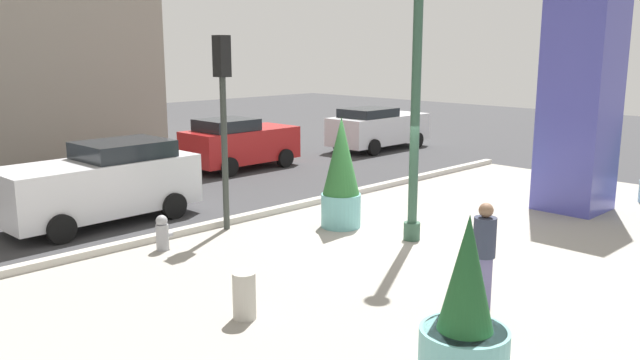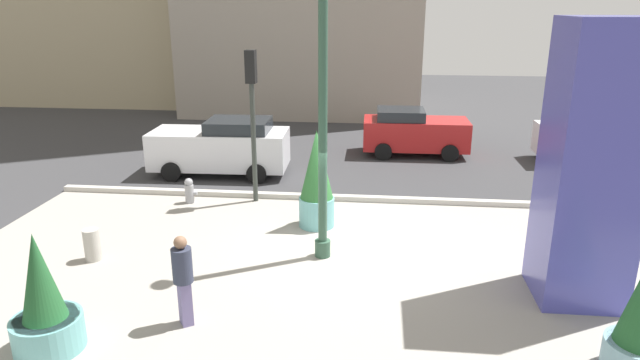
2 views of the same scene
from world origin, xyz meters
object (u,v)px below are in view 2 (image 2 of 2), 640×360
object	(u,v)px
pedestrian_on_sidewalk	(183,276)
car_curb_west	(414,132)
concrete_bollard	(92,245)
potted_plant_by_pillar	(317,181)
art_pillar_blue	(591,167)
car_passing_lane	(601,140)
potted_plant_mid_plaza	(44,306)
fire_hydrant	(189,191)
traffic_light_far_side	(252,101)
lamp_post	(323,118)
car_intersection	(222,147)

from	to	relation	value
pedestrian_on_sidewalk	car_curb_west	bearing A→B (deg)	69.16
concrete_bollard	potted_plant_by_pillar	bearing A→B (deg)	27.79
potted_plant_by_pillar	car_curb_west	xyz separation A→B (m)	(2.90, 7.58, -0.35)
potted_plant_by_pillar	concrete_bollard	size ratio (longest dim) A/B	3.44
art_pillar_blue	car_passing_lane	xyz separation A→B (m)	(4.10, 10.09, -1.80)
potted_plant_mid_plaza	fire_hydrant	size ratio (longest dim) A/B	2.82
traffic_light_far_side	fire_hydrant	bearing A→B (deg)	-169.31
traffic_light_far_side	car_passing_lane	distance (m)	12.93
art_pillar_blue	car_curb_west	world-z (taller)	art_pillar_blue
potted_plant_mid_plaza	pedestrian_on_sidewalk	xyz separation A→B (m)	(2.04, 0.98, 0.15)
potted_plant_mid_plaza	car_curb_west	size ratio (longest dim) A/B	0.53
concrete_bollard	pedestrian_on_sidewalk	distance (m)	3.83
lamp_post	pedestrian_on_sidewalk	bearing A→B (deg)	-125.42
potted_plant_mid_plaza	car_curb_west	distance (m)	15.05
car_curb_west	art_pillar_blue	bearing A→B (deg)	-76.28
fire_hydrant	car_passing_lane	size ratio (longest dim) A/B	0.16
car_intersection	concrete_bollard	bearing A→B (deg)	-99.26
car_intersection	art_pillar_blue	bearing A→B (deg)	-38.65
car_passing_lane	pedestrian_on_sidewalk	xyz separation A→B (m)	(-11.44, -11.92, 0.08)
fire_hydrant	lamp_post	bearing A→B (deg)	-36.86
potted_plant_mid_plaza	traffic_light_far_side	distance (m)	8.10
pedestrian_on_sidewalk	fire_hydrant	bearing A→B (deg)	108.18
lamp_post	fire_hydrant	distance (m)	6.02
lamp_post	potted_plant_by_pillar	distance (m)	2.72
traffic_light_far_side	car_passing_lane	size ratio (longest dim) A/B	0.96
lamp_post	potted_plant_mid_plaza	world-z (taller)	lamp_post
car_curb_west	car_passing_lane	distance (m)	6.72
lamp_post	art_pillar_blue	distance (m)	5.33
pedestrian_on_sidewalk	lamp_post	bearing A→B (deg)	54.58
traffic_light_far_side	pedestrian_on_sidewalk	size ratio (longest dim) A/B	2.52
potted_plant_mid_plaza	traffic_light_far_side	xyz separation A→B (m)	(1.87, 7.58, 2.16)
lamp_post	concrete_bollard	xyz separation A→B (m)	(-5.17, -0.74, -2.87)
lamp_post	fire_hydrant	size ratio (longest dim) A/B	8.87
potted_plant_by_pillar	potted_plant_mid_plaza	xyz separation A→B (m)	(-3.88, -5.86, -0.43)
fire_hydrant	concrete_bollard	bearing A→B (deg)	-103.48
potted_plant_mid_plaza	car_intersection	size ratio (longest dim) A/B	0.46
lamp_post	car_passing_lane	xyz separation A→B (m)	(9.25, 8.85, -2.36)
lamp_post	concrete_bollard	size ratio (longest dim) A/B	8.87
fire_hydrant	traffic_light_far_side	distance (m)	3.23
lamp_post	traffic_light_far_side	world-z (taller)	lamp_post
fire_hydrant	traffic_light_far_side	world-z (taller)	traffic_light_far_side
car_intersection	potted_plant_mid_plaza	bearing A→B (deg)	-90.94
art_pillar_blue	potted_plant_by_pillar	bearing A→B (deg)	150.98
art_pillar_blue	potted_plant_mid_plaza	size ratio (longest dim) A/B	2.54
car_passing_lane	pedestrian_on_sidewalk	bearing A→B (deg)	-133.82
art_pillar_blue	potted_plant_by_pillar	world-z (taller)	art_pillar_blue
potted_plant_mid_plaza	car_curb_west	world-z (taller)	potted_plant_mid_plaza
concrete_bollard	car_curb_west	distance (m)	12.75
potted_plant_by_pillar	car_intersection	bearing A→B (deg)	130.73
art_pillar_blue	car_intersection	size ratio (longest dim) A/B	1.16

